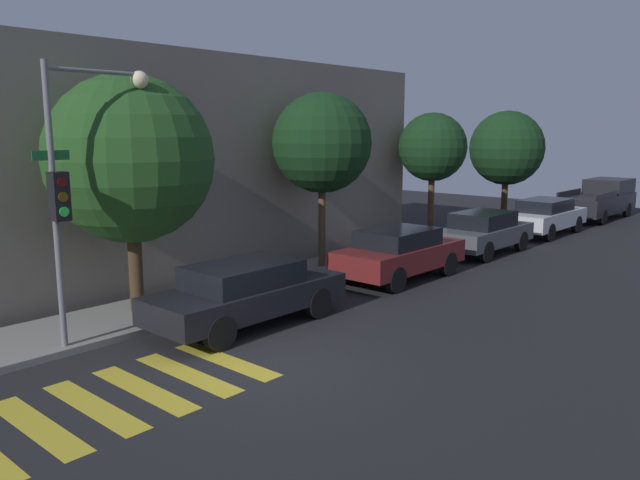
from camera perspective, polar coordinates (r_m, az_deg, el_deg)
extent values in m
plane|color=black|center=(11.54, -5.23, -11.60)|extent=(60.00, 60.00, 0.00)
cube|color=gray|center=(14.86, -16.87, -6.75)|extent=(26.00, 2.34, 0.14)
cube|color=slate|center=(18.38, -24.86, 5.80)|extent=(26.00, 6.00, 6.38)
cube|color=gold|center=(10.31, -24.42, -15.24)|extent=(0.45, 2.60, 0.00)
cube|color=gold|center=(10.64, -19.96, -14.11)|extent=(0.45, 2.60, 0.00)
cube|color=gold|center=(11.04, -15.84, -12.99)|extent=(0.45, 2.60, 0.00)
cube|color=gold|center=(11.49, -12.05, -11.89)|extent=(0.45, 2.60, 0.00)
cube|color=gold|center=(11.99, -8.59, -10.84)|extent=(0.45, 2.60, 0.00)
cylinder|color=slate|center=(12.60, -23.06, 2.39)|extent=(0.12, 0.12, 5.50)
cube|color=black|center=(12.38, -22.74, 3.70)|extent=(0.30, 0.30, 0.90)
cylinder|color=#4C0C0C|center=(12.22, -22.50, 4.91)|extent=(0.18, 0.02, 0.18)
cylinder|color=#593D0A|center=(12.24, -22.42, 3.65)|extent=(0.18, 0.02, 0.18)
cylinder|color=#26E54C|center=(12.27, -22.34, 2.40)|extent=(0.18, 0.02, 0.18)
cube|color=#19662D|center=(12.52, -23.39, 7.12)|extent=(0.70, 0.02, 0.18)
cylinder|color=slate|center=(13.00, -19.91, 14.29)|extent=(1.93, 0.08, 0.08)
sphere|color=#F9E5B2|center=(13.48, -16.18, 13.89)|extent=(0.36, 0.36, 0.36)
cube|color=black|center=(13.78, -6.64, -5.22)|extent=(4.61, 1.76, 0.57)
cube|color=black|center=(13.58, -7.05, -3.14)|extent=(2.40, 1.55, 0.50)
cylinder|color=black|center=(15.35, -4.58, -4.70)|extent=(0.71, 0.22, 0.71)
cylinder|color=black|center=(14.29, -0.19, -5.79)|extent=(0.71, 0.22, 0.71)
cylinder|color=black|center=(13.62, -13.38, -6.86)|extent=(0.71, 0.22, 0.71)
cylinder|color=black|center=(12.41, -9.16, -8.39)|extent=(0.71, 0.22, 0.71)
cube|color=maroon|center=(18.03, 7.28, -1.49)|extent=(4.30, 1.81, 0.64)
cube|color=black|center=(17.84, 7.13, 0.23)|extent=(2.24, 1.59, 0.48)
cylinder|color=black|center=(19.63, 7.53, -1.51)|extent=(0.71, 0.22, 0.71)
cylinder|color=black|center=(18.78, 11.63, -2.15)|extent=(0.71, 0.22, 0.71)
cylinder|color=black|center=(17.53, 2.58, -2.82)|extent=(0.71, 0.22, 0.71)
cylinder|color=black|center=(16.58, 6.94, -3.63)|extent=(0.71, 0.22, 0.71)
cube|color=#4C5156|center=(22.37, 14.75, 0.44)|extent=(4.27, 1.74, 0.60)
cube|color=black|center=(22.19, 14.69, 1.82)|extent=(2.22, 1.53, 0.52)
cylinder|color=black|center=(23.93, 14.52, 0.33)|extent=(0.71, 0.22, 0.71)
cylinder|color=black|center=(23.27, 17.92, -0.10)|extent=(0.71, 0.22, 0.71)
cylinder|color=black|center=(21.64, 11.28, -0.54)|extent=(0.71, 0.22, 0.71)
cylinder|color=black|center=(20.91, 14.94, -1.05)|extent=(0.71, 0.22, 0.71)
cube|color=silver|center=(27.17, 19.92, 1.86)|extent=(4.62, 1.71, 0.64)
cube|color=black|center=(26.99, 19.90, 3.01)|extent=(2.40, 1.50, 0.49)
cylinder|color=black|center=(28.81, 19.56, 1.67)|extent=(0.71, 0.22, 0.71)
cylinder|color=black|center=(28.28, 22.41, 1.34)|extent=(0.71, 0.22, 0.71)
cylinder|color=black|center=(26.21, 17.15, 1.03)|extent=(0.71, 0.22, 0.71)
cylinder|color=black|center=(25.62, 20.25, 0.65)|extent=(0.71, 0.22, 0.71)
cube|color=black|center=(32.93, 24.00, 3.07)|extent=(5.78, 1.91, 0.81)
cube|color=black|center=(34.37, 24.92, 4.52)|extent=(2.60, 1.76, 0.69)
cube|color=black|center=(31.79, 21.81, 3.99)|extent=(2.89, 0.08, 0.28)
cube|color=black|center=(31.25, 24.70, 3.70)|extent=(2.89, 0.08, 0.28)
cylinder|color=black|center=(34.93, 23.52, 2.79)|extent=(0.71, 0.22, 0.71)
cylinder|color=black|center=(34.44, 26.25, 2.49)|extent=(0.71, 0.22, 0.71)
cylinder|color=black|center=(31.57, 21.44, 2.24)|extent=(0.71, 0.22, 0.71)
cylinder|color=black|center=(31.02, 24.43, 1.91)|extent=(0.71, 0.22, 0.71)
cylinder|color=#42301E|center=(14.90, -16.50, -2.57)|extent=(0.32, 0.32, 2.21)
sphere|color=#234C1E|center=(14.58, -16.99, 7.12)|extent=(3.75, 3.75, 3.75)
cylinder|color=brown|center=(18.93, 0.18, 1.30)|extent=(0.22, 0.22, 2.76)
sphere|color=#143316|center=(18.72, 0.19, 8.88)|extent=(2.98, 2.98, 2.98)
cylinder|color=#4C3823|center=(23.85, 10.09, 2.86)|extent=(0.23, 0.23, 2.68)
sphere|color=#143316|center=(23.68, 10.26, 8.36)|extent=(2.53, 2.53, 2.53)
cylinder|color=#42301E|center=(29.26, 16.49, 3.47)|extent=(0.27, 0.27, 2.23)
sphere|color=#143316|center=(29.11, 16.72, 8.05)|extent=(3.27, 3.27, 3.27)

